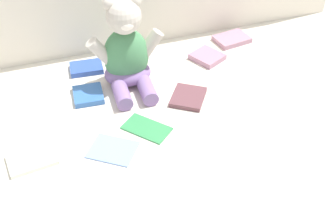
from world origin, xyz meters
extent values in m
plane|color=silver|center=(0.00, 0.00, 0.00)|extent=(3.20, 3.20, 0.00)
ellipsoid|color=#4C8C59|center=(-0.04, 0.21, 0.09)|extent=(0.15, 0.11, 0.18)
ellipsoid|color=#8C6BA5|center=(-0.04, 0.20, 0.03)|extent=(0.15, 0.13, 0.06)
sphere|color=beige|center=(-0.04, 0.20, 0.23)|extent=(0.11, 0.11, 0.10)
ellipsoid|color=white|center=(-0.05, 0.16, 0.22)|extent=(0.04, 0.03, 0.03)
sphere|color=beige|center=(-0.08, 0.21, 0.27)|extent=(0.04, 0.04, 0.04)
sphere|color=beige|center=(-0.01, 0.21, 0.27)|extent=(0.04, 0.04, 0.04)
cylinder|color=beige|center=(-0.12, 0.20, 0.12)|extent=(0.09, 0.04, 0.10)
cylinder|color=beige|center=(0.03, 0.20, 0.12)|extent=(0.09, 0.04, 0.10)
cylinder|color=#8C6BA5|center=(-0.09, 0.11, 0.02)|extent=(0.05, 0.10, 0.05)
cylinder|color=#8C6BA5|center=(-0.01, 0.10, 0.02)|extent=(0.05, 0.10, 0.05)
cube|color=#AD7C91|center=(0.38, 0.32, 0.01)|extent=(0.13, 0.11, 0.02)
cube|color=#389152|center=(-0.05, -0.04, 0.00)|extent=(0.14, 0.15, 0.01)
cube|color=white|center=(-0.37, -0.06, 0.01)|extent=(0.13, 0.10, 0.01)
cube|color=#84A7E4|center=(-0.16, -0.09, 0.00)|extent=(0.15, 0.15, 0.01)
cube|color=#AD7892|center=(0.25, 0.24, 0.01)|extent=(0.13, 0.13, 0.02)
cube|color=#3466AF|center=(-0.18, 0.16, 0.01)|extent=(0.09, 0.10, 0.02)
cube|color=#3152AD|center=(-0.16, 0.31, 0.01)|extent=(0.11, 0.08, 0.02)
cube|color=brown|center=(0.10, 0.05, 0.01)|extent=(0.14, 0.14, 0.01)
camera|label=1|loc=(-0.29, -0.90, 0.80)|focal=45.80mm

